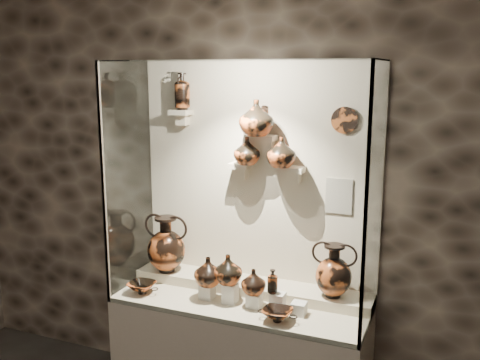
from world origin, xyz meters
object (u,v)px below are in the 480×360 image
object	(u,v)px
ovoid_vase_b	(256,118)
ovoid_vase_c	(281,152)
kylix_left	(142,287)
amphora_right	(334,270)
jug_c	(254,282)
ovoid_vase_a	(247,151)
amphora_left	(166,244)
lekythos_small	(273,280)
lekythos_tall	(182,89)
jug_a	(208,271)
kylix_right	(278,314)
jug_b	(228,269)

from	to	relation	value
ovoid_vase_b	ovoid_vase_c	world-z (taller)	ovoid_vase_b
ovoid_vase_c	kylix_left	bearing A→B (deg)	-179.70
ovoid_vase_c	amphora_right	bearing A→B (deg)	-27.52
jug_c	ovoid_vase_a	xyz separation A→B (m)	(-0.15, 0.26, 0.81)
ovoid_vase_a	amphora_left	bearing A→B (deg)	-174.39
ovoid_vase_c	lekythos_small	bearing A→B (deg)	-102.17
lekythos_tall	jug_c	bearing A→B (deg)	-48.06
ovoid_vase_b	ovoid_vase_c	bearing A→B (deg)	-5.08
amphora_right	ovoid_vase_a	world-z (taller)	ovoid_vase_a
jug_a	kylix_right	xyz separation A→B (m)	(0.53, -0.12, -0.15)
jug_c	ovoid_vase_b	bearing A→B (deg)	103.27
jug_b	lekythos_small	size ratio (longest dim) A/B	1.11
jug_b	lekythos_tall	xyz separation A→B (m)	(-0.46, 0.28, 1.15)
ovoid_vase_b	ovoid_vase_c	size ratio (longest dim) A/B	1.18
ovoid_vase_b	ovoid_vase_a	bearing A→B (deg)	150.83
amphora_right	kylix_right	xyz separation A→B (m)	(-0.27, -0.34, -0.20)
jug_c	ovoid_vase_c	size ratio (longest dim) A/B	0.84
amphora_left	kylix_right	world-z (taller)	amphora_left
jug_b	jug_c	distance (m)	0.19
kylix_left	ovoid_vase_b	size ratio (longest dim) A/B	1.01
kylix_left	ovoid_vase_c	distance (m)	1.33
jug_c	lekythos_small	bearing A→B (deg)	-8.33
kylix_right	lekythos_tall	bearing A→B (deg)	165.47
jug_c	ovoid_vase_a	bearing A→B (deg)	115.44
amphora_left	lekythos_tall	bearing A→B (deg)	37.15
amphora_right	jug_c	distance (m)	0.52
kylix_right	jug_c	bearing A→B (deg)	159.27
jug_a	lekythos_small	world-z (taller)	lekythos_small
kylix_right	lekythos_tall	size ratio (longest dim) A/B	0.82
jug_b	lekythos_small	bearing A→B (deg)	5.66
jug_c	kylix_left	world-z (taller)	jug_c
ovoid_vase_a	ovoid_vase_b	xyz separation A→B (m)	(0.07, -0.02, 0.23)
jug_a	ovoid_vase_b	size ratio (longest dim) A/B	0.83
kylix_left	lekythos_tall	bearing A→B (deg)	44.60
lekythos_tall	ovoid_vase_a	bearing A→B (deg)	-27.58
amphora_right	ovoid_vase_a	bearing A→B (deg)	170.39
kylix_right	lekythos_small	bearing A→B (deg)	133.22
jug_c	ovoid_vase_c	distance (m)	0.86
lekythos_tall	ovoid_vase_b	xyz separation A→B (m)	(0.57, -0.06, -0.18)
jug_a	kylix_right	distance (m)	0.56
amphora_right	lekythos_tall	size ratio (longest dim) A/B	1.22
jug_b	kylix_left	bearing A→B (deg)	-162.22
jug_a	jug_b	size ratio (longest dim) A/B	1.00
lekythos_small	jug_b	bearing A→B (deg)	165.50
ovoid_vase_c	jug_a	bearing A→B (deg)	-168.68
kylix_left	amphora_left	bearing A→B (deg)	56.40
jug_a	ovoid_vase_a	bearing A→B (deg)	57.20
jug_b	jug_c	size ratio (longest dim) A/B	1.18
kylix_left	kylix_right	bearing A→B (deg)	-27.27
jug_a	kylix_left	distance (m)	0.50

